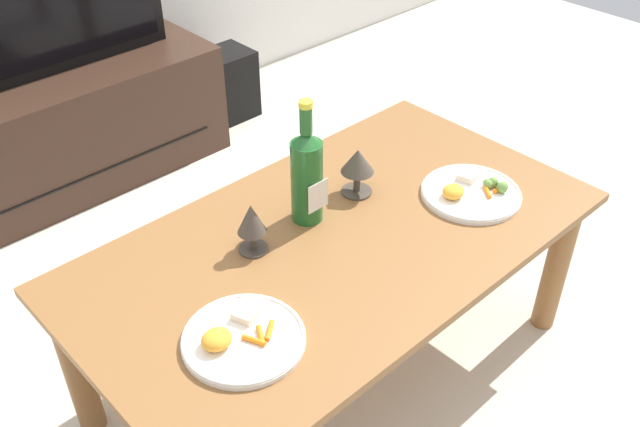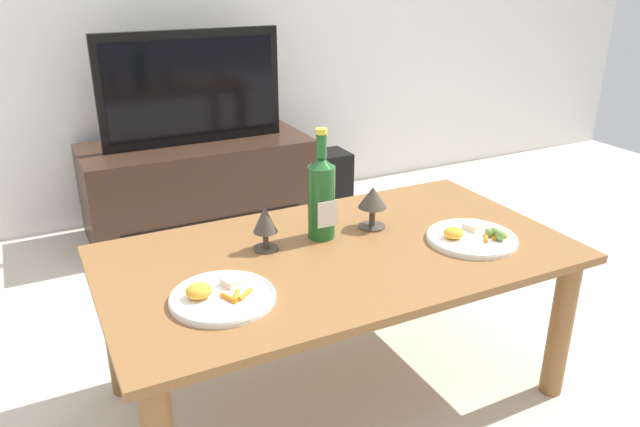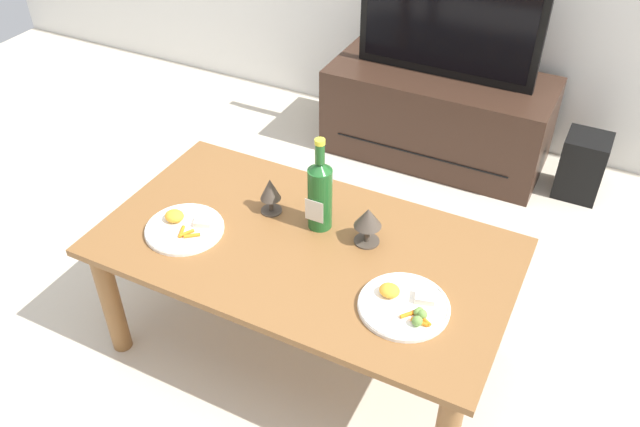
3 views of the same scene
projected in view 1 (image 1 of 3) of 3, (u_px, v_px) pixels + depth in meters
The scene contains 9 objects.
ground_plane at pixel (335, 369), 2.07m from camera, with size 6.40×6.40×0.00m, color beige.
dining_table at pixel (337, 261), 1.82m from camera, with size 1.36×0.75×0.50m.
tv_stand at pixel (77, 123), 2.78m from camera, with size 1.11×0.50×0.46m.
floor_speaker at pixel (229, 84), 3.22m from camera, with size 0.20×0.20×0.31m, color black.
wine_bottle at pixel (305, 174), 1.75m from camera, with size 0.08×0.08×0.34m.
goblet_left at pixel (252, 222), 1.68m from camera, with size 0.07×0.07×0.14m.
goblet_right at pixel (358, 164), 1.87m from camera, with size 0.09×0.09×0.14m.
dinner_plate_left at pixel (241, 338), 1.48m from camera, with size 0.26×0.26×0.05m.
dinner_plate_right at pixel (471, 192), 1.91m from camera, with size 0.27×0.27×0.05m.
Camera 1 is at (-0.98, -0.98, 1.61)m, focal length 39.44 mm.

